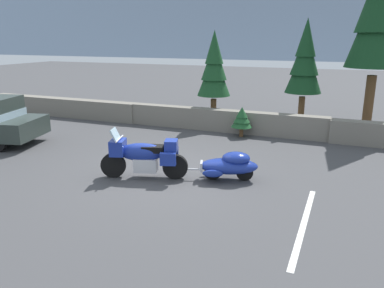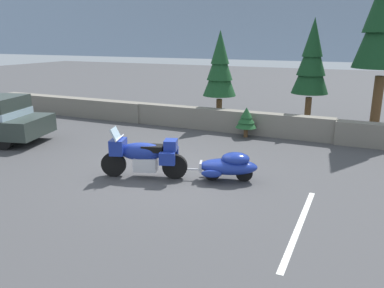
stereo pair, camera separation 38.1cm
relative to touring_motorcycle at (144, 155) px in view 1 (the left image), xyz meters
The scene contains 10 objects.
ground_plane 0.82m from the touring_motorcycle, 56.10° to the left, with size 80.00×80.00×0.00m, color #424244.
stone_guard_wall 5.82m from the touring_motorcycle, 90.55° to the left, with size 24.00×0.64×0.86m.
distant_ridgeline 96.10m from the touring_motorcycle, 89.82° to the left, with size 240.00×80.00×16.00m, color #7F93AD.
touring_motorcycle is the anchor object (origin of this frame).
car_shaped_trailer 2.25m from the touring_motorcycle, 18.46° to the left, with size 2.20×1.14×0.76m.
pine_tree_tall 10.51m from the touring_motorcycle, 54.99° to the left, with size 2.14×2.14×7.66m.
pine_tree_secondary 8.65m from the touring_motorcycle, 68.85° to the left, with size 1.46×1.46×4.36m.
pine_tree_far_right 6.93m from the touring_motorcycle, 93.56° to the left, with size 1.36×1.36×3.90m.
pine_sapling_near 5.40m from the touring_motorcycle, 77.20° to the left, with size 0.79×0.79×1.12m.
parking_stripe_marker 4.41m from the touring_motorcycle, 14.08° to the right, with size 0.12×3.60×0.01m, color silver.
Camera 1 is at (4.52, -8.76, 3.58)m, focal length 35.77 mm.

